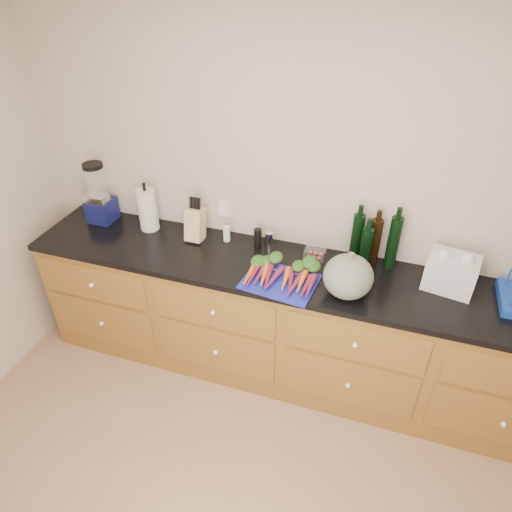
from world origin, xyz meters
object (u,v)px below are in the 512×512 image
(carrots, at_px, (282,274))
(squash, at_px, (348,276))
(cutting_board, at_px, (280,282))
(tomato_box, at_px, (315,253))
(knife_block, at_px, (195,224))
(blender_appliance, at_px, (99,196))
(paper_towel, at_px, (148,210))

(carrots, distance_m, squash, 0.41)
(cutting_board, xyz_separation_m, tomato_box, (0.14, 0.33, 0.03))
(carrots, distance_m, knife_block, 0.74)
(carrots, height_order, tomato_box, carrots)
(carrots, bearing_deg, tomato_box, 63.35)
(carrots, relative_size, squash, 1.50)
(carrots, height_order, blender_appliance, blender_appliance)
(cutting_board, height_order, paper_towel, paper_towel)
(squash, bearing_deg, paper_towel, 168.27)
(paper_towel, bearing_deg, knife_block, -3.06)
(carrots, bearing_deg, blender_appliance, 169.29)
(squash, bearing_deg, blender_appliance, 170.76)
(blender_appliance, bearing_deg, carrots, -10.71)
(knife_block, distance_m, tomato_box, 0.84)
(blender_appliance, relative_size, paper_towel, 1.48)
(paper_towel, distance_m, tomato_box, 1.22)
(paper_towel, bearing_deg, carrots, -14.59)
(paper_towel, xyz_separation_m, knife_block, (0.37, -0.02, -0.04))
(blender_appliance, xyz_separation_m, knife_block, (0.76, -0.02, -0.08))
(paper_towel, bearing_deg, cutting_board, -16.67)
(cutting_board, xyz_separation_m, carrots, (0.00, 0.04, 0.03))
(cutting_board, bearing_deg, paper_towel, 163.33)
(cutting_board, height_order, squash, squash)
(blender_appliance, height_order, knife_block, blender_appliance)
(carrots, relative_size, paper_towel, 1.43)
(cutting_board, relative_size, carrots, 1.01)
(squash, height_order, tomato_box, squash)
(cutting_board, relative_size, paper_towel, 1.44)
(tomato_box, bearing_deg, paper_towel, -179.53)
(cutting_board, relative_size, knife_block, 1.91)
(cutting_board, distance_m, blender_appliance, 1.50)
(squash, xyz_separation_m, knife_block, (-1.09, 0.28, -0.02))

